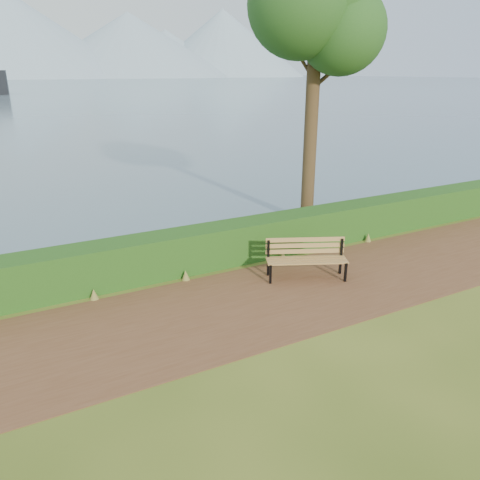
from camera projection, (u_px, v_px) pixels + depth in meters
ground at (272, 306)px, 9.74m from camera, size 140.00×140.00×0.00m
path at (264, 300)px, 9.98m from camera, size 40.00×3.40×0.01m
hedge at (218, 245)px, 11.72m from camera, size 32.00×0.85×1.00m
bench at (306, 256)px, 10.94m from camera, size 1.92×1.26×0.94m
tree at (317, 0)px, 12.96m from camera, size 4.38×3.61×8.71m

